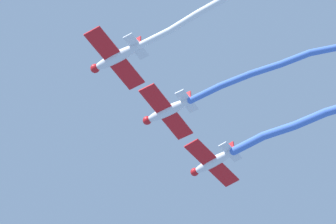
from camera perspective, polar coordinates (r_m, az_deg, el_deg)
airplane_lead at (r=75.53m, az=3.49°, el=-3.93°), size 5.77×7.22×1.87m
airplane_left_wing at (r=71.13m, az=-0.09°, el=0.07°), size 6.01×6.91×1.87m
smoke_trail_left_wing at (r=69.30m, az=9.87°, el=3.88°), size 14.13×16.63×2.20m
airplane_right_wing at (r=66.96m, az=-4.12°, el=4.25°), size 6.00×6.93×1.87m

